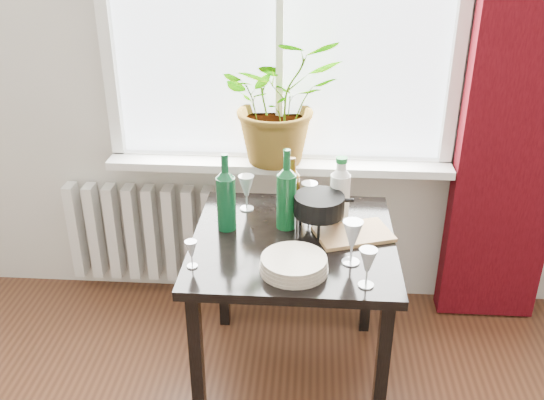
# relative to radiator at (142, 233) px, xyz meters

# --- Properties ---
(window) EXTENTS (1.72, 0.08, 1.62)m
(window) POSITION_rel_radiator_xyz_m (0.75, 0.04, 1.22)
(window) COLOR white
(window) RESTS_ON ground
(windowsill) EXTENTS (1.72, 0.20, 0.04)m
(windowsill) POSITION_rel_radiator_xyz_m (0.75, -0.03, 0.44)
(windowsill) COLOR white
(windowsill) RESTS_ON ground
(curtain) EXTENTS (0.50, 0.12, 2.56)m
(curtain) POSITION_rel_radiator_xyz_m (1.87, -0.06, 0.92)
(curtain) COLOR #37050A
(curtain) RESTS_ON ground
(radiator) EXTENTS (0.80, 0.10, 0.55)m
(radiator) POSITION_rel_radiator_xyz_m (0.00, 0.00, 0.00)
(radiator) COLOR silver
(radiator) RESTS_ON ground
(table) EXTENTS (0.85, 0.85, 0.74)m
(table) POSITION_rel_radiator_xyz_m (0.85, -0.63, 0.27)
(table) COLOR black
(table) RESTS_ON ground
(potted_plant) EXTENTS (0.68, 0.62, 0.63)m
(potted_plant) POSITION_rel_radiator_xyz_m (0.75, -0.03, 0.78)
(potted_plant) COLOR #39701E
(potted_plant) RESTS_ON windowsill
(wine_bottle_left) EXTENTS (0.10, 0.10, 0.35)m
(wine_bottle_left) POSITION_rel_radiator_xyz_m (0.56, -0.56, 0.54)
(wine_bottle_left) COLOR #0C4222
(wine_bottle_left) RESTS_ON table
(wine_bottle_right) EXTENTS (0.09, 0.09, 0.37)m
(wine_bottle_right) POSITION_rel_radiator_xyz_m (0.81, -0.53, 0.54)
(wine_bottle_right) COLOR #0D4820
(wine_bottle_right) RESTS_ON table
(bottle_amber) EXTENTS (0.07, 0.07, 0.29)m
(bottle_amber) POSITION_rel_radiator_xyz_m (0.83, -0.42, 0.50)
(bottle_amber) COLOR #663A0B
(bottle_amber) RESTS_ON table
(cleaning_bottle) EXTENTS (0.10, 0.10, 0.31)m
(cleaning_bottle) POSITION_rel_radiator_xyz_m (1.04, -0.45, 0.51)
(cleaning_bottle) COLOR white
(cleaning_bottle) RESTS_ON table
(wineglass_front_right) EXTENTS (0.10, 0.10, 0.19)m
(wineglass_front_right) POSITION_rel_radiator_xyz_m (1.08, -0.80, 0.45)
(wineglass_front_right) COLOR silver
(wineglass_front_right) RESTS_ON table
(wineglass_far_right) EXTENTS (0.08, 0.08, 0.16)m
(wineglass_far_right) POSITION_rel_radiator_xyz_m (1.13, -0.96, 0.44)
(wineglass_far_right) COLOR #B6BFC4
(wineglass_far_right) RESTS_ON table
(wineglass_back_center) EXTENTS (0.09, 0.09, 0.17)m
(wineglass_back_center) POSITION_rel_radiator_xyz_m (0.91, -0.43, 0.45)
(wineglass_back_center) COLOR silver
(wineglass_back_center) RESTS_ON table
(wineglass_back_left) EXTENTS (0.08, 0.08, 0.17)m
(wineglass_back_left) POSITION_rel_radiator_xyz_m (0.62, -0.38, 0.45)
(wineglass_back_left) COLOR silver
(wineglass_back_left) RESTS_ON table
(wineglass_front_left) EXTENTS (0.06, 0.06, 0.11)m
(wineglass_front_left) POSITION_rel_radiator_xyz_m (0.47, -0.88, 0.42)
(wineglass_front_left) COLOR silver
(wineglass_front_left) RESTS_ON table
(plate_stack) EXTENTS (0.30, 0.30, 0.06)m
(plate_stack) POSITION_rel_radiator_xyz_m (0.86, -0.88, 0.39)
(plate_stack) COLOR beige
(plate_stack) RESTS_ON table
(fondue_pot) EXTENTS (0.25, 0.22, 0.17)m
(fondue_pot) POSITION_rel_radiator_xyz_m (0.95, -0.56, 0.44)
(fondue_pot) COLOR black
(fondue_pot) RESTS_ON table
(tv_remote) EXTENTS (0.08, 0.17, 0.02)m
(tv_remote) POSITION_rel_radiator_xyz_m (0.88, -0.85, 0.37)
(tv_remote) COLOR black
(tv_remote) RESTS_ON table
(cutting_board) EXTENTS (0.36, 0.29, 0.02)m
(cutting_board) POSITION_rel_radiator_xyz_m (1.10, -0.59, 0.37)
(cutting_board) COLOR #AF834F
(cutting_board) RESTS_ON table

